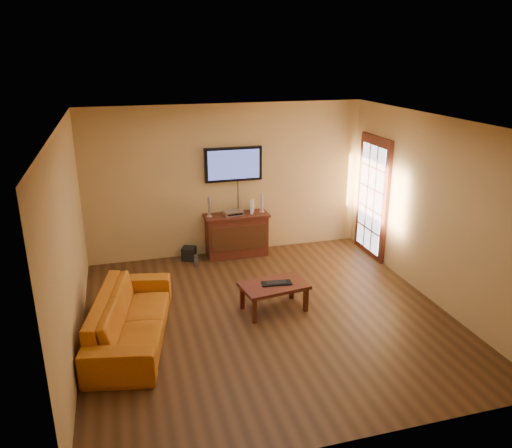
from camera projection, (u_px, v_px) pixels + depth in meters
name	position (u px, v px, depth m)	size (l,w,h in m)	color
ground_plane	(268.00, 316.00, 7.04)	(5.00, 5.00, 0.00)	#35200E
room_walls	(256.00, 189.00, 7.05)	(5.00, 5.00, 5.00)	tan
french_door	(372.00, 199.00, 8.87)	(0.07, 1.02, 2.22)	#3E170E
media_console	(237.00, 235.00, 9.00)	(1.15, 0.44, 0.78)	#3E170E
television	(233.00, 164.00, 8.75)	(1.03, 0.08, 0.61)	black
coffee_table	(274.00, 288.00, 7.09)	(1.00, 0.68, 0.41)	#3E170E
sofa	(130.00, 310.00, 6.35)	(2.14, 0.62, 0.84)	#B15D13
speaker_left	(209.00, 208.00, 8.71)	(0.10, 0.10, 0.35)	silver
speaker_right	(262.00, 204.00, 8.98)	(0.09, 0.09, 0.33)	silver
av_receiver	(233.00, 213.00, 8.85)	(0.33, 0.23, 0.07)	silver
game_console	(252.00, 207.00, 8.92)	(0.05, 0.17, 0.23)	white
subwoofer	(189.00, 254.00, 8.89)	(0.23, 0.23, 0.23)	black
bottle	(196.00, 260.00, 8.63)	(0.08, 0.08, 0.22)	white
keyboard	(277.00, 283.00, 7.08)	(0.44, 0.21, 0.03)	black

